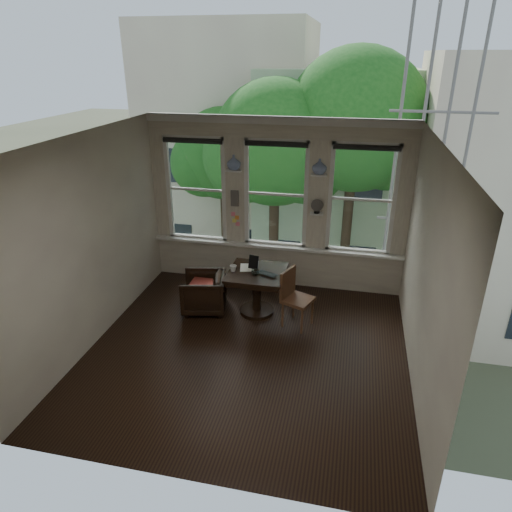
% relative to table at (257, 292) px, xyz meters
% --- Properties ---
extents(ground, '(4.50, 4.50, 0.00)m').
position_rel_table_xyz_m(ground, '(0.09, -1.09, -0.38)').
color(ground, black).
rests_on(ground, ground).
extents(ceiling, '(4.50, 4.50, 0.00)m').
position_rel_table_xyz_m(ceiling, '(0.09, -1.09, 2.62)').
color(ceiling, silver).
rests_on(ceiling, ground).
extents(wall_back, '(4.50, 0.00, 4.50)m').
position_rel_table_xyz_m(wall_back, '(0.09, 1.16, 1.12)').
color(wall_back, beige).
rests_on(wall_back, ground).
extents(wall_front, '(4.50, 0.00, 4.50)m').
position_rel_table_xyz_m(wall_front, '(0.09, -3.34, 1.12)').
color(wall_front, beige).
rests_on(wall_front, ground).
extents(wall_left, '(0.00, 4.50, 4.50)m').
position_rel_table_xyz_m(wall_left, '(-2.16, -1.09, 1.12)').
color(wall_left, beige).
rests_on(wall_left, ground).
extents(wall_right, '(0.00, 4.50, 4.50)m').
position_rel_table_xyz_m(wall_right, '(2.34, -1.09, 1.12)').
color(wall_right, beige).
rests_on(wall_right, ground).
extents(window_left, '(1.10, 0.12, 1.90)m').
position_rel_table_xyz_m(window_left, '(-1.36, 1.16, 1.32)').
color(window_left, white).
rests_on(window_left, ground).
extents(window_center, '(1.10, 0.12, 1.90)m').
position_rel_table_xyz_m(window_center, '(0.09, 1.16, 1.32)').
color(window_center, white).
rests_on(window_center, ground).
extents(window_right, '(1.10, 0.12, 1.90)m').
position_rel_table_xyz_m(window_right, '(1.54, 1.16, 1.32)').
color(window_right, white).
rests_on(window_right, ground).
extents(shelf_left, '(0.26, 0.16, 0.03)m').
position_rel_table_xyz_m(shelf_left, '(-0.63, 1.06, 1.73)').
color(shelf_left, white).
rests_on(shelf_left, ground).
extents(shelf_right, '(0.26, 0.16, 0.03)m').
position_rel_table_xyz_m(shelf_right, '(0.82, 1.06, 1.73)').
color(shelf_right, white).
rests_on(shelf_right, ground).
extents(intercom, '(0.14, 0.06, 0.28)m').
position_rel_table_xyz_m(intercom, '(-0.63, 1.09, 1.23)').
color(intercom, '#59544F').
rests_on(intercom, ground).
extents(sticky_notes, '(0.16, 0.01, 0.24)m').
position_rel_table_xyz_m(sticky_notes, '(-0.63, 1.09, 0.88)').
color(sticky_notes, pink).
rests_on(sticky_notes, ground).
extents(desk_fan, '(0.20, 0.20, 0.24)m').
position_rel_table_xyz_m(desk_fan, '(0.82, 1.04, 1.16)').
color(desk_fan, '#59544F').
rests_on(desk_fan, ground).
extents(vase_left, '(0.24, 0.24, 0.25)m').
position_rel_table_xyz_m(vase_left, '(-0.63, 1.06, 1.86)').
color(vase_left, white).
rests_on(vase_left, shelf_left).
extents(vase_right, '(0.24, 0.24, 0.25)m').
position_rel_table_xyz_m(vase_right, '(0.82, 1.06, 1.86)').
color(vase_right, white).
rests_on(vase_right, shelf_right).
extents(table, '(0.90, 0.90, 0.75)m').
position_rel_table_xyz_m(table, '(0.00, 0.00, 0.00)').
color(table, black).
rests_on(table, ground).
extents(armchair_left, '(0.83, 0.82, 0.64)m').
position_rel_table_xyz_m(armchair_left, '(-0.87, -0.10, -0.05)').
color(armchair_left, black).
rests_on(armchair_left, ground).
extents(cushion_red, '(0.45, 0.45, 0.06)m').
position_rel_table_xyz_m(cushion_red, '(-0.87, -0.10, 0.08)').
color(cushion_red, maroon).
rests_on(cushion_red, armchair_left).
extents(side_chair_right, '(0.54, 0.54, 0.92)m').
position_rel_table_xyz_m(side_chair_right, '(0.71, -0.25, 0.09)').
color(side_chair_right, '#4E321C').
rests_on(side_chair_right, ground).
extents(laptop, '(0.38, 0.32, 0.03)m').
position_rel_table_xyz_m(laptop, '(0.17, -0.13, 0.39)').
color(laptop, black).
rests_on(laptop, table).
extents(mug, '(0.14, 0.14, 0.10)m').
position_rel_table_xyz_m(mug, '(-0.37, -0.07, 0.42)').
color(mug, white).
rests_on(mug, table).
extents(drinking_glass, '(0.12, 0.12, 0.09)m').
position_rel_table_xyz_m(drinking_glass, '(0.00, -0.14, 0.42)').
color(drinking_glass, white).
rests_on(drinking_glass, table).
extents(tablet, '(0.17, 0.11, 0.22)m').
position_rel_table_xyz_m(tablet, '(-0.08, 0.10, 0.48)').
color(tablet, black).
rests_on(tablet, table).
extents(papers, '(0.28, 0.34, 0.00)m').
position_rel_table_xyz_m(papers, '(-0.18, 0.10, 0.38)').
color(papers, silver).
rests_on(papers, table).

